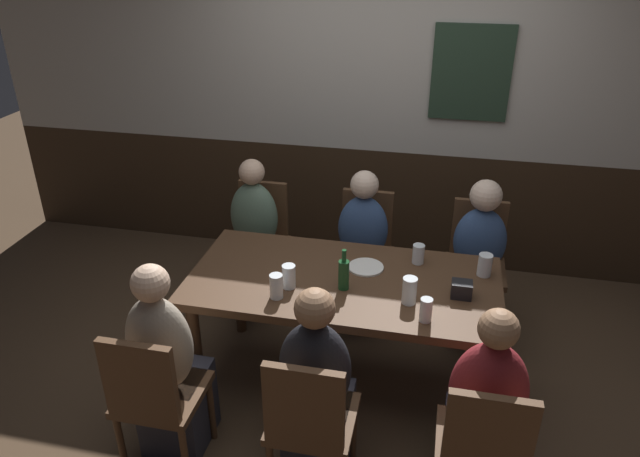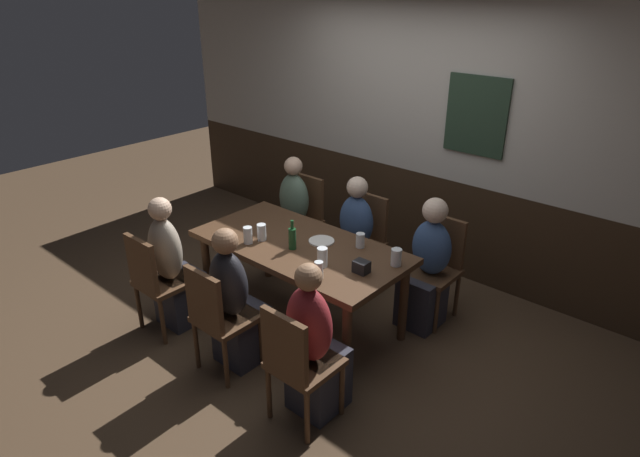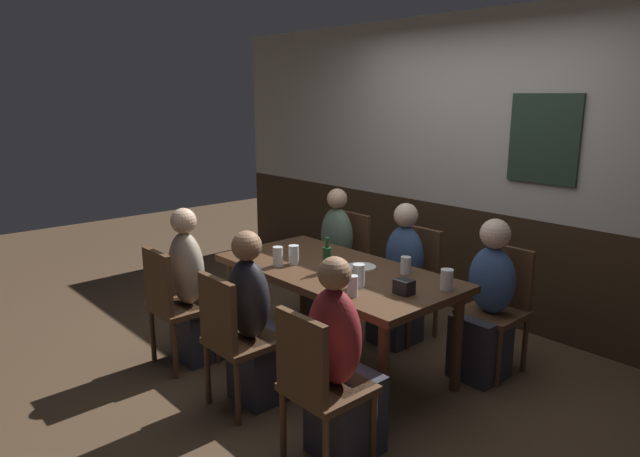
{
  "view_description": "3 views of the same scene",
  "coord_description": "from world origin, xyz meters",
  "px_view_note": "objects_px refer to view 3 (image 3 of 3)",
  "views": [
    {
      "loc": [
        0.48,
        -2.82,
        2.51
      ],
      "look_at": [
        -0.15,
        0.08,
        1.01
      ],
      "focal_mm": 33.11,
      "sensor_mm": 36.0,
      "label": 1
    },
    {
      "loc": [
        2.67,
        -2.79,
        2.66
      ],
      "look_at": [
        0.18,
        0.04,
        0.92
      ],
      "focal_mm": 30.25,
      "sensor_mm": 36.0,
      "label": 2
    },
    {
      "loc": [
        2.75,
        -2.59,
        1.92
      ],
      "look_at": [
        -0.1,
        -0.06,
        1.02
      ],
      "focal_mm": 31.84,
      "sensor_mm": 36.0,
      "label": 3
    }
  ],
  "objects_px": {
    "pint_glass_stout": "(294,256)",
    "condiment_caddy": "(404,287)",
    "chair_right_far": "(499,302)",
    "person_right_far": "(486,311)",
    "person_left_near": "(194,297)",
    "chair_left_far": "(346,256)",
    "chair_mid_far": "(413,276)",
    "pint_glass_pale": "(278,257)",
    "beer_glass_half": "(447,280)",
    "person_mid_near": "(256,331)",
    "person_mid_far": "(400,284)",
    "plate_white_large": "(361,267)",
    "person_left_far": "(333,262)",
    "beer_bottle_green": "(327,259)",
    "dining_table": "(336,279)",
    "chair_left_near": "(173,301)",
    "person_right_near": "(340,375)",
    "beer_glass_tall": "(359,277)",
    "pint_glass_amber": "(406,266)",
    "chair_right_near": "(317,381)",
    "chair_mid_near": "(233,334)"
  },
  "relations": [
    {
      "from": "pint_glass_stout",
      "to": "condiment_caddy",
      "type": "distance_m",
      "value": 0.94
    },
    {
      "from": "chair_right_far",
      "to": "person_right_far",
      "type": "relative_size",
      "value": 0.79
    },
    {
      "from": "person_left_near",
      "to": "chair_left_far",
      "type": "bearing_deg",
      "value": 90.0
    },
    {
      "from": "chair_mid_far",
      "to": "person_left_near",
      "type": "bearing_deg",
      "value": -116.6
    },
    {
      "from": "pint_glass_pale",
      "to": "beer_glass_half",
      "type": "height_order",
      "value": "pint_glass_pale"
    },
    {
      "from": "person_mid_near",
      "to": "person_right_far",
      "type": "height_order",
      "value": "person_mid_near"
    },
    {
      "from": "person_mid_far",
      "to": "plate_white_large",
      "type": "height_order",
      "value": "person_mid_far"
    },
    {
      "from": "person_left_far",
      "to": "beer_bottle_green",
      "type": "distance_m",
      "value": 1.18
    },
    {
      "from": "dining_table",
      "to": "chair_left_near",
      "type": "bearing_deg",
      "value": -132.19
    },
    {
      "from": "person_left_far",
      "to": "person_right_near",
      "type": "xyz_separation_m",
      "value": [
        1.55,
        -1.38,
        0.0
      ]
    },
    {
      "from": "chair_left_far",
      "to": "chair_left_near",
      "type": "relative_size",
      "value": 1.0
    },
    {
      "from": "dining_table",
      "to": "beer_glass_tall",
      "type": "distance_m",
      "value": 0.44
    },
    {
      "from": "chair_left_far",
      "to": "person_mid_far",
      "type": "relative_size",
      "value": 0.79
    },
    {
      "from": "chair_left_far",
      "to": "condiment_caddy",
      "type": "distance_m",
      "value": 1.71
    },
    {
      "from": "pint_glass_amber",
      "to": "condiment_caddy",
      "type": "bearing_deg",
      "value": -51.33
    },
    {
      "from": "chair_left_near",
      "to": "chair_right_near",
      "type": "bearing_deg",
      "value": 0.0
    },
    {
      "from": "person_mid_far",
      "to": "condiment_caddy",
      "type": "xyz_separation_m",
      "value": [
        0.65,
        -0.73,
        0.32
      ]
    },
    {
      "from": "pint_glass_pale",
      "to": "pint_glass_amber",
      "type": "xyz_separation_m",
      "value": [
        0.72,
        0.54,
        -0.01
      ]
    },
    {
      "from": "chair_left_far",
      "to": "person_right_far",
      "type": "bearing_deg",
      "value": -6.02
    },
    {
      "from": "person_left_near",
      "to": "person_right_near",
      "type": "bearing_deg",
      "value": 0.03
    },
    {
      "from": "person_left_far",
      "to": "pint_glass_pale",
      "type": "distance_m",
      "value": 1.11
    },
    {
      "from": "dining_table",
      "to": "beer_glass_tall",
      "type": "height_order",
      "value": "beer_glass_tall"
    },
    {
      "from": "chair_mid_far",
      "to": "plate_white_large",
      "type": "relative_size",
      "value": 4.23
    },
    {
      "from": "chair_left_far",
      "to": "chair_mid_far",
      "type": "height_order",
      "value": "same"
    },
    {
      "from": "beer_glass_half",
      "to": "condiment_caddy",
      "type": "relative_size",
      "value": 1.19
    },
    {
      "from": "chair_right_near",
      "to": "person_left_near",
      "type": "distance_m",
      "value": 1.56
    },
    {
      "from": "person_right_near",
      "to": "person_mid_far",
      "type": "relative_size",
      "value": 1.02
    },
    {
      "from": "chair_mid_far",
      "to": "person_right_near",
      "type": "xyz_separation_m",
      "value": [
        0.77,
        -1.55,
        -0.02
      ]
    },
    {
      "from": "chair_right_near",
      "to": "person_left_far",
      "type": "distance_m",
      "value": 2.19
    },
    {
      "from": "person_right_near",
      "to": "pint_glass_stout",
      "type": "bearing_deg",
      "value": 152.83
    },
    {
      "from": "person_mid_near",
      "to": "beer_bottle_green",
      "type": "distance_m",
      "value": 0.69
    },
    {
      "from": "beer_glass_tall",
      "to": "condiment_caddy",
      "type": "distance_m",
      "value": 0.3
    },
    {
      "from": "chair_mid_near",
      "to": "chair_right_far",
      "type": "xyz_separation_m",
      "value": [
        0.77,
        1.71,
        0.0
      ]
    },
    {
      "from": "chair_left_far",
      "to": "person_left_far",
      "type": "distance_m",
      "value": 0.17
    },
    {
      "from": "beer_bottle_green",
      "to": "beer_glass_half",
      "type": "bearing_deg",
      "value": 22.34
    },
    {
      "from": "chair_right_near",
      "to": "person_right_far",
      "type": "bearing_deg",
      "value": 90.0
    },
    {
      "from": "chair_left_near",
      "to": "pint_glass_stout",
      "type": "bearing_deg",
      "value": 54.93
    },
    {
      "from": "person_mid_far",
      "to": "chair_left_near",
      "type": "bearing_deg",
      "value": -116.62
    },
    {
      "from": "chair_mid_far",
      "to": "plate_white_large",
      "type": "bearing_deg",
      "value": -81.52
    },
    {
      "from": "dining_table",
      "to": "chair_mid_far",
      "type": "relative_size",
      "value": 2.0
    },
    {
      "from": "chair_left_far",
      "to": "beer_glass_tall",
      "type": "xyz_separation_m",
      "value": [
        1.15,
        -1.02,
        0.31
      ]
    },
    {
      "from": "person_mid_near",
      "to": "person_right_far",
      "type": "relative_size",
      "value": 1.01
    },
    {
      "from": "person_left_near",
      "to": "pint_glass_amber",
      "type": "xyz_separation_m",
      "value": [
        1.17,
        0.96,
        0.31
      ]
    },
    {
      "from": "chair_mid_near",
      "to": "beer_glass_tall",
      "type": "relative_size",
      "value": 5.91
    },
    {
      "from": "pint_glass_pale",
      "to": "person_right_near",
      "type": "bearing_deg",
      "value": -21.41
    },
    {
      "from": "beer_glass_half",
      "to": "pint_glass_amber",
      "type": "xyz_separation_m",
      "value": [
        -0.38,
        0.06,
        -0.01
      ]
    },
    {
      "from": "chair_left_far",
      "to": "plate_white_large",
      "type": "distance_m",
      "value": 1.16
    },
    {
      "from": "pint_glass_stout",
      "to": "chair_left_far",
      "type": "bearing_deg",
      "value": 116.2
    },
    {
      "from": "plate_white_large",
      "to": "beer_glass_tall",
      "type": "bearing_deg",
      "value": -48.04
    },
    {
      "from": "dining_table",
      "to": "person_left_near",
      "type": "height_order",
      "value": "person_left_near"
    }
  ]
}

